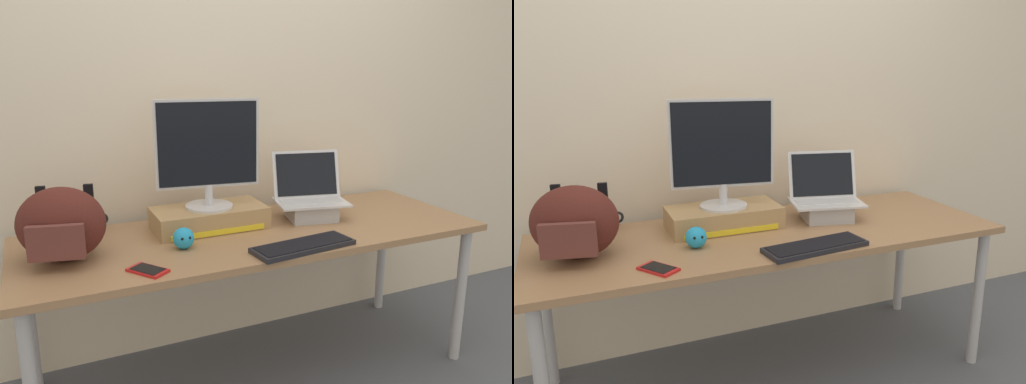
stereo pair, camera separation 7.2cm
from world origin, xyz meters
TOP-DOWN VIEW (x-y plane):
  - ground_plane at (0.00, 0.00)m, footprint 20.00×20.00m
  - back_wall at (0.00, 0.47)m, footprint 7.00×0.10m
  - desk at (0.00, 0.00)m, footprint 2.06×0.73m
  - toner_box_yellow at (-0.18, 0.13)m, footprint 0.51×0.25m
  - desktop_monitor at (-0.18, 0.13)m, footprint 0.46×0.22m
  - open_laptop at (0.32, 0.07)m, footprint 0.38×0.31m
  - external_keyboard at (0.08, -0.29)m, footprint 0.45×0.19m
  - messenger_backpack at (-0.81, -0.01)m, footprint 0.37×0.32m
  - coffee_mug at (-0.68, 0.29)m, footprint 0.12×0.08m
  - cell_phone at (-0.55, -0.26)m, footprint 0.15×0.16m
  - plush_toy at (-0.36, -0.08)m, footprint 0.09×0.09m

SIDE VIEW (x-z plane):
  - ground_plane at x=0.00m, z-range 0.00..0.00m
  - desk at x=0.00m, z-range 0.30..1.02m
  - cell_phone at x=-0.55m, z-range 0.72..0.73m
  - external_keyboard at x=0.08m, z-range 0.72..0.74m
  - plush_toy at x=-0.36m, z-range 0.72..0.81m
  - toner_box_yellow at x=-0.18m, z-range 0.72..0.82m
  - coffee_mug at x=-0.68m, z-range 0.72..0.82m
  - open_laptop at x=0.32m, z-range 0.63..0.95m
  - messenger_backpack at x=-0.81m, z-range 0.72..1.01m
  - desktop_monitor at x=-0.18m, z-range 0.83..1.31m
  - back_wall at x=0.00m, z-range 0.00..2.60m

